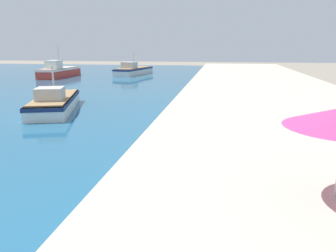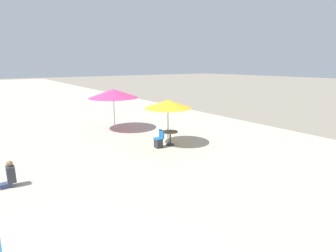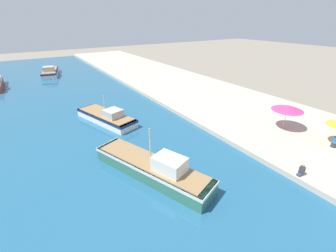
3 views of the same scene
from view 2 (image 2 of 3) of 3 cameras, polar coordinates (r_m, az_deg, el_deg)
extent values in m
cube|color=#BCB29E|center=(41.66, -24.67, 5.99)|extent=(16.00, 90.00, 0.52)
cylinder|color=#B7B7B7|center=(13.70, 0.00, 0.21)|extent=(0.06, 0.06, 2.10)
cone|color=yellow|center=(13.49, 0.00, 4.82)|extent=(2.45, 2.45, 0.43)
cylinder|color=#B7B7B7|center=(17.28, -11.63, 2.87)|extent=(0.06, 0.06, 2.22)
cone|color=#E5387A|center=(17.11, -11.82, 6.94)|extent=(3.16, 3.16, 0.55)
cylinder|color=#333338|center=(13.85, 0.48, -4.07)|extent=(0.44, 0.44, 0.04)
cylinder|color=#333338|center=(13.75, 0.48, -2.76)|extent=(0.08, 0.08, 0.70)
cylinder|color=#4C4742|center=(13.66, 0.49, -1.27)|extent=(0.80, 0.80, 0.04)
cube|color=#2D2D33|center=(13.37, -2.10, -3.79)|extent=(0.34, 0.34, 0.45)
cube|color=#1E66A3|center=(13.30, -2.11, -2.74)|extent=(0.40, 0.40, 0.06)
cube|color=#1E66A3|center=(13.35, -1.41, -1.66)|extent=(0.06, 0.40, 0.40)
cube|color=#333D5B|center=(10.82, -31.79, -10.91)|extent=(0.38, 0.28, 0.16)
cube|color=#38383D|center=(10.69, -31.00, -8.96)|extent=(0.26, 0.36, 0.57)
sphere|color=#9E704C|center=(10.57, -31.25, -7.00)|extent=(0.21, 0.21, 0.21)
camera|label=1|loc=(7.43, -6.73, 13.49)|focal=35.00mm
camera|label=3|loc=(17.29, -116.09, 17.24)|focal=24.00mm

